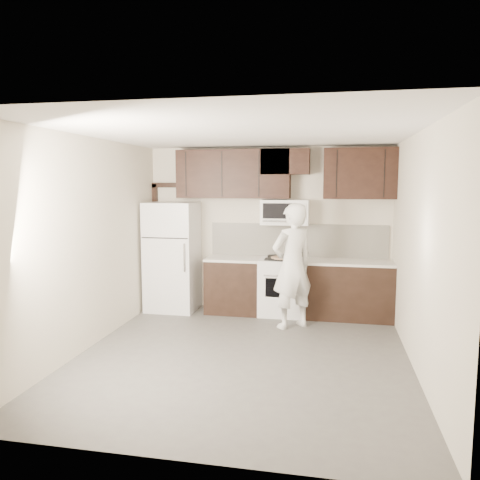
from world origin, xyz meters
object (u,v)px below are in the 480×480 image
(stove, at_px, (283,286))
(person, at_px, (292,266))
(microwave, at_px, (285,212))
(refrigerator, at_px, (172,256))

(stove, xyz_separation_m, person, (0.19, -0.66, 0.46))
(stove, xyz_separation_m, microwave, (-0.00, 0.12, 1.19))
(stove, xyz_separation_m, refrigerator, (-1.85, -0.05, 0.44))
(microwave, bearing_deg, refrigerator, -174.85)
(stove, height_order, refrigerator, refrigerator)
(person, bearing_deg, microwave, -114.82)
(refrigerator, xyz_separation_m, person, (2.04, -0.62, 0.02))
(stove, relative_size, refrigerator, 0.52)
(refrigerator, distance_m, person, 2.13)
(stove, distance_m, microwave, 1.20)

